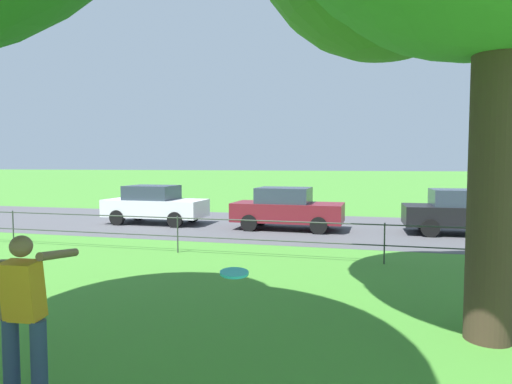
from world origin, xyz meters
TOP-DOWN VIEW (x-y plane):
  - street_strip at (0.00, 18.53)m, footprint 80.00×7.95m
  - park_fence at (0.00, 12.87)m, footprint 37.79×0.04m
  - person_thrower at (-1.04, 5.60)m, footprint 0.51×0.79m
  - frisbee at (1.13, 5.82)m, footprint 0.36×0.36m
  - car_white_left at (-6.04, 17.98)m, footprint 4.01×1.84m
  - car_maroon_center at (-0.61, 17.80)m, footprint 4.03×1.87m
  - car_black_far_right at (5.45, 18.14)m, footprint 4.05×1.92m

SIDE VIEW (x-z plane):
  - street_strip at x=0.00m, z-range 0.00..0.01m
  - park_fence at x=0.00m, z-range 0.18..1.18m
  - car_white_left at x=-6.04m, z-range 0.01..1.55m
  - car_maroon_center at x=-0.61m, z-range 0.01..1.55m
  - car_black_far_right at x=5.45m, z-range 0.01..1.55m
  - person_thrower at x=-1.04m, z-range 0.07..1.77m
  - frisbee at x=1.13m, z-range 1.37..1.43m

